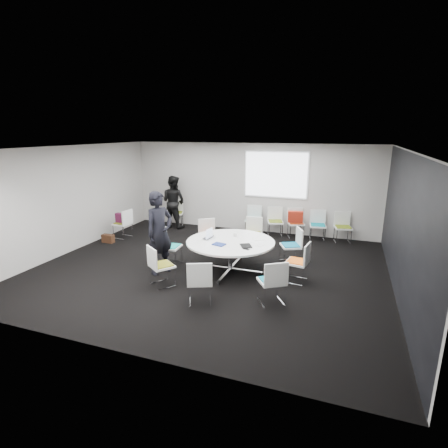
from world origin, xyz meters
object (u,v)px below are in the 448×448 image
(chair_ring_c, at_px, (252,240))
(laptop, at_px, (211,238))
(brown_bag, at_px, (108,239))
(chair_ring_h, at_px, (272,290))
(chair_ring_b, at_px, (291,252))
(chair_back_b, at_px, (275,227))
(cup, at_px, (235,235))
(chair_back_d, at_px, (317,231))
(person_main, at_px, (160,233))
(conference_table, at_px, (230,250))
(chair_back_e, at_px, (342,233))
(chair_back_c, at_px, (296,229))
(chair_spare_left, at_px, (123,229))
(chair_ring_f, at_px, (162,273))
(chair_ring_e, at_px, (170,253))
(chair_back_a, at_px, (253,225))
(chair_ring_a, at_px, (297,270))
(person_back, at_px, (174,202))
(chair_ring_d, at_px, (209,242))
(maroon_bag, at_px, (122,218))
(chair_person_back, at_px, (176,218))
(chair_ring_g, at_px, (200,290))

(chair_ring_c, bearing_deg, laptop, 67.63)
(brown_bag, bearing_deg, chair_ring_h, -21.25)
(chair_ring_b, distance_m, chair_ring_h, 2.22)
(chair_back_b, relative_size, cup, 9.78)
(chair_back_d, relative_size, person_main, 0.47)
(conference_table, height_order, chair_back_e, chair_back_e)
(chair_back_c, relative_size, chair_back_d, 1.00)
(chair_ring_b, relative_size, chair_back_c, 1.00)
(chair_spare_left, distance_m, laptop, 3.68)
(chair_ring_b, xyz_separation_m, chair_ring_f, (-2.34, -2.22, 0.00))
(chair_ring_e, xyz_separation_m, chair_back_b, (1.92, 3.24, 0.00))
(chair_ring_b, relative_size, chair_spare_left, 1.00)
(chair_ring_b, relative_size, chair_back_a, 1.00)
(chair_ring_b, height_order, cup, chair_ring_b)
(conference_table, relative_size, chair_ring_f, 2.29)
(cup, bearing_deg, chair_back_b, 81.55)
(chair_ring_a, height_order, cup, chair_ring_a)
(conference_table, height_order, brown_bag, conference_table)
(cup, bearing_deg, chair_back_e, 49.32)
(chair_ring_a, distance_m, cup, 1.70)
(chair_ring_b, height_order, person_back, person_back)
(chair_ring_c, height_order, chair_ring_f, same)
(chair_ring_c, height_order, chair_ring_d, same)
(chair_back_a, distance_m, chair_back_d, 1.98)
(chair_ring_a, xyz_separation_m, laptop, (-2.05, 0.12, 0.47))
(chair_spare_left, bearing_deg, chair_back_b, -62.19)
(conference_table, distance_m, chair_ring_a, 1.57)
(chair_back_a, height_order, chair_back_c, same)
(chair_ring_b, height_order, chair_back_c, same)
(chair_ring_e, xyz_separation_m, chair_back_d, (3.19, 3.24, 0.00))
(chair_ring_c, distance_m, laptop, 1.77)
(chair_ring_a, xyz_separation_m, chair_back_a, (-1.85, 3.23, 0.00))
(chair_ring_d, distance_m, chair_ring_h, 3.19)
(chair_ring_h, bearing_deg, chair_ring_c, 78.44)
(person_main, bearing_deg, chair_ring_a, -56.85)
(person_back, bearing_deg, chair_spare_left, 71.64)
(chair_ring_d, height_order, chair_back_d, same)
(chair_back_d, distance_m, laptop, 3.83)
(chair_ring_b, xyz_separation_m, maroon_bag, (-5.16, 0.40, 0.34))
(chair_ring_d, distance_m, cup, 1.28)
(conference_table, height_order, chair_person_back, chair_person_back)
(person_main, relative_size, brown_bag, 5.25)
(person_main, height_order, brown_bag, person_main)
(chair_ring_c, height_order, chair_back_b, same)
(chair_ring_d, distance_m, chair_ring_e, 1.26)
(chair_back_b, height_order, cup, chair_back_b)
(chair_ring_a, xyz_separation_m, chair_ring_g, (-1.57, -1.61, 0.00))
(conference_table, height_order, laptop, laptop)
(chair_ring_a, relative_size, person_back, 0.51)
(chair_ring_d, relative_size, chair_back_c, 1.00)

